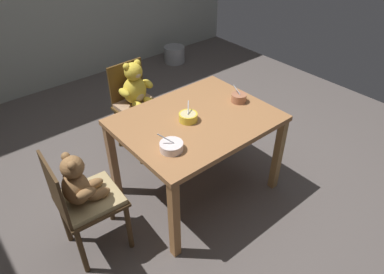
% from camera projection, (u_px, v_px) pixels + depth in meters
% --- Properties ---
extents(ground_plane, '(5.20, 5.20, 0.04)m').
position_uv_depth(ground_plane, '(196.00, 190.00, 2.95)').
color(ground_plane, '#58504C').
extents(dining_table, '(1.12, 0.87, 0.70)m').
position_uv_depth(dining_table, '(196.00, 128.00, 2.57)').
color(dining_table, '#9E693E').
rests_on(dining_table, ground_plane).
extents(teddy_chair_far_center, '(0.40, 0.43, 0.87)m').
position_uv_depth(teddy_chair_far_center, '(137.00, 95.00, 3.09)').
color(teddy_chair_far_center, '#513717').
rests_on(teddy_chair_far_center, ground_plane).
extents(teddy_chair_near_left, '(0.41, 0.39, 0.82)m').
position_uv_depth(teddy_chair_near_left, '(82.00, 192.00, 2.16)').
color(teddy_chair_near_left, '#48321C').
rests_on(teddy_chair_near_left, ground_plane).
extents(porridge_bowl_terracotta_near_right, '(0.12, 0.13, 0.12)m').
position_uv_depth(porridge_bowl_terracotta_near_right, '(239.00, 98.00, 2.69)').
color(porridge_bowl_terracotta_near_right, '#B06D4D').
rests_on(porridge_bowl_terracotta_near_right, dining_table).
extents(porridge_bowl_yellow_center, '(0.14, 0.14, 0.12)m').
position_uv_depth(porridge_bowl_yellow_center, '(188.00, 117.00, 2.48)').
color(porridge_bowl_yellow_center, yellow).
rests_on(porridge_bowl_yellow_center, dining_table).
extents(porridge_bowl_white_near_left, '(0.15, 0.15, 0.13)m').
position_uv_depth(porridge_bowl_white_near_left, '(171.00, 146.00, 2.20)').
color(porridge_bowl_white_near_left, silver).
rests_on(porridge_bowl_white_near_left, dining_table).
extents(metal_pail, '(0.29, 0.29, 0.23)m').
position_uv_depth(metal_pail, '(174.00, 54.00, 4.94)').
color(metal_pail, '#93969B').
rests_on(metal_pail, ground_plane).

